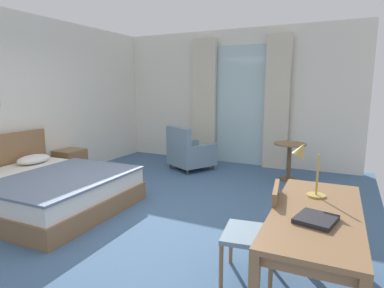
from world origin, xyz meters
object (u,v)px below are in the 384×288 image
nightstand (71,163)px  bed (43,189)px  desk_chair (259,228)px  closed_book (316,219)px  armchair_by_window (189,153)px  writing_desk (316,222)px  desk_lamp (305,161)px  round_cafe_table (290,153)px

nightstand → bed: bearing=-56.8°
desk_chair → closed_book: 0.64m
desk_chair → armchair_by_window: bearing=125.4°
nightstand → writing_desk: 4.86m
desk_lamp → bed: bearing=176.6°
desk_chair → closed_book: (0.46, -0.33, 0.30)m
armchair_by_window → round_cafe_table: armchair_by_window is taller
writing_desk → desk_lamp: (-0.14, 0.31, 0.39)m
writing_desk → round_cafe_table: bearing=102.3°
armchair_by_window → round_cafe_table: bearing=3.4°
closed_book → armchair_by_window: size_ratio=0.26×
nightstand → desk_chair: (4.03, -1.71, 0.23)m
closed_book → nightstand: bearing=168.4°
armchair_by_window → round_cafe_table: (1.96, 0.12, 0.15)m
bed → desk_lamp: size_ratio=4.69×
round_cafe_table → writing_desk: bearing=-77.7°
desk_chair → round_cafe_table: 3.31m
desk_chair → bed: bearing=172.8°
nightstand → armchair_by_window: (1.77, 1.46, 0.08)m
bed → nightstand: (-0.86, 1.31, -0.00)m
writing_desk → desk_lamp: bearing=113.9°
nightstand → desk_lamp: bearing=-19.3°
writing_desk → closed_book: size_ratio=5.79×
desk_lamp → armchair_by_window: 4.00m
writing_desk → armchair_by_window: 4.28m
writing_desk → desk_chair: 0.50m
nightstand → desk_lamp: 4.67m
closed_book → desk_chair: bearing=157.4°
round_cafe_table → bed: bearing=-134.8°
bed → armchair_by_window: bearing=71.8°
writing_desk → round_cafe_table: size_ratio=2.29×
nightstand → desk_chair: size_ratio=0.59×
armchair_by_window → round_cafe_table: 1.97m
armchair_by_window → desk_chair: bearing=-54.6°
closed_book → desk_lamp: bearing=118.8°
nightstand → armchair_by_window: armchair_by_window is taller
desk_chair → closed_book: size_ratio=3.24×
writing_desk → desk_chair: (-0.45, 0.12, -0.19)m
nightstand → desk_lamp: (4.34, -1.52, 0.81)m
desk_chair → armchair_by_window: (-2.26, 3.18, -0.15)m
closed_book → round_cafe_table: size_ratio=0.39×
bed → nightstand: size_ratio=4.23×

